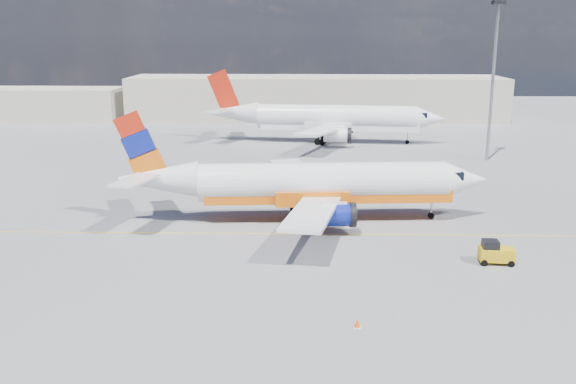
{
  "coord_description": "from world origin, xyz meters",
  "views": [
    {
      "loc": [
        2.73,
        -47.72,
        16.36
      ],
      "look_at": [
        1.45,
        3.38,
        3.5
      ],
      "focal_mm": 40.0,
      "sensor_mm": 36.0,
      "label": 1
    }
  ],
  "objects_px": {
    "second_jet": "(328,119)",
    "traffic_cone": "(357,323)",
    "main_jet": "(311,184)",
    "gse_tug": "(495,253)"
  },
  "relations": [
    {
      "from": "main_jet",
      "to": "traffic_cone",
      "type": "relative_size",
      "value": 57.85
    },
    {
      "from": "main_jet",
      "to": "second_jet",
      "type": "xyz_separation_m",
      "value": [
        3.05,
        41.25,
        0.29
      ]
    },
    {
      "from": "gse_tug",
      "to": "traffic_cone",
      "type": "height_order",
      "value": "gse_tug"
    },
    {
      "from": "second_jet",
      "to": "gse_tug",
      "type": "xyz_separation_m",
      "value": [
        10.21,
        -51.89,
        -2.79
      ]
    },
    {
      "from": "gse_tug",
      "to": "traffic_cone",
      "type": "xyz_separation_m",
      "value": [
        -10.79,
        -10.65,
        -0.54
      ]
    },
    {
      "from": "second_jet",
      "to": "traffic_cone",
      "type": "height_order",
      "value": "second_jet"
    },
    {
      "from": "second_jet",
      "to": "gse_tug",
      "type": "bearing_deg",
      "value": -72.88
    },
    {
      "from": "main_jet",
      "to": "traffic_cone",
      "type": "bearing_deg",
      "value": -87.54
    },
    {
      "from": "second_jet",
      "to": "traffic_cone",
      "type": "xyz_separation_m",
      "value": [
        -0.58,
        -62.54,
        -3.33
      ]
    },
    {
      "from": "main_jet",
      "to": "second_jet",
      "type": "bearing_deg",
      "value": 81.63
    }
  ]
}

